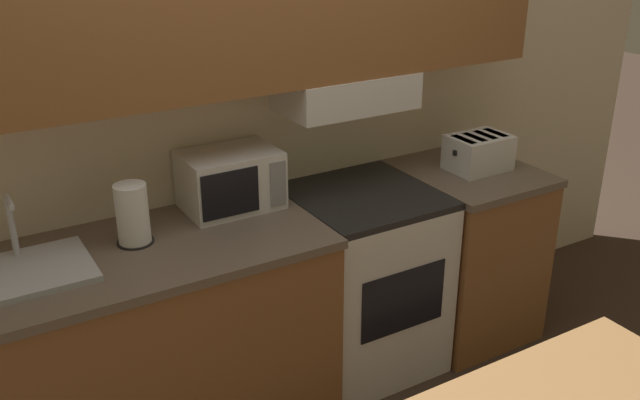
# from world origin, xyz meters

# --- Properties ---
(ground_plane) EXTENTS (16.00, 16.00, 0.00)m
(ground_plane) POSITION_xyz_m (0.00, 0.00, 0.00)
(ground_plane) COLOR #3D2D23
(wall_back) EXTENTS (5.09, 0.38, 2.55)m
(wall_back) POSITION_xyz_m (0.01, -0.06, 1.44)
(wall_back) COLOR beige
(wall_back) RESTS_ON ground_plane
(lower_counter_main) EXTENTS (1.47, 0.69, 0.88)m
(lower_counter_main) POSITION_xyz_m (-0.62, -0.34, 0.44)
(lower_counter_main) COLOR brown
(lower_counter_main) RESTS_ON ground_plane
(lower_counter_right_stub) EXTENTS (0.60, 0.69, 0.88)m
(lower_counter_right_stub) POSITION_xyz_m (1.06, -0.34, 0.44)
(lower_counter_right_stub) COLOR brown
(lower_counter_right_stub) RESTS_ON ground_plane
(stove_range) EXTENTS (0.63, 0.65, 0.88)m
(stove_range) POSITION_xyz_m (0.44, -0.32, 0.44)
(stove_range) COLOR silver
(stove_range) RESTS_ON ground_plane
(microwave) EXTENTS (0.40, 0.29, 0.25)m
(microwave) POSITION_xyz_m (-0.13, -0.15, 1.01)
(microwave) COLOR silver
(microwave) RESTS_ON lower_counter_main
(toaster) EXTENTS (0.30, 0.21, 0.17)m
(toaster) POSITION_xyz_m (1.09, -0.35, 0.97)
(toaster) COLOR silver
(toaster) RESTS_ON lower_counter_right_stub
(sink_basin) EXTENTS (0.46, 0.36, 0.26)m
(sink_basin) POSITION_xyz_m (-1.01, -0.33, 0.90)
(sink_basin) COLOR #B7BABF
(sink_basin) RESTS_ON lower_counter_main
(paper_towel_roll) EXTENTS (0.14, 0.14, 0.24)m
(paper_towel_roll) POSITION_xyz_m (-0.59, -0.28, 1.00)
(paper_towel_roll) COLOR black
(paper_towel_roll) RESTS_ON lower_counter_main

